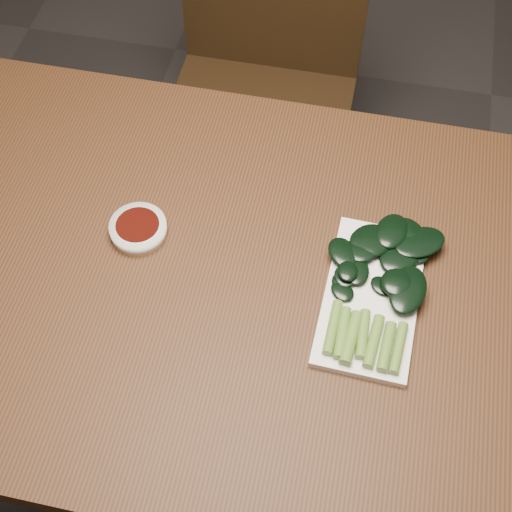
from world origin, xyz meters
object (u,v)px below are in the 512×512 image
chair_far (262,85)px  serving_plate (371,297)px  gai_lan (381,277)px  sauce_bowl (138,229)px  table (245,299)px

chair_far → serving_plate: (0.32, -0.71, 0.27)m
serving_plate → gai_lan: size_ratio=0.96×
sauce_bowl → serving_plate: (0.39, -0.05, -0.01)m
table → gai_lan: bearing=7.6°
chair_far → serving_plate: 0.82m
sauce_bowl → gai_lan: gai_lan is taller
table → chair_far: chair_far is taller
table → sauce_bowl: size_ratio=14.95×
table → chair_far: (-0.11, 0.71, -0.19)m
table → gai_lan: (0.21, 0.03, 0.10)m
table → chair_far: size_ratio=1.57×
sauce_bowl → serving_plate: size_ratio=0.34×
serving_plate → sauce_bowl: bearing=173.3°
chair_far → serving_plate: chair_far is taller
serving_plate → gai_lan: (0.01, 0.03, 0.02)m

